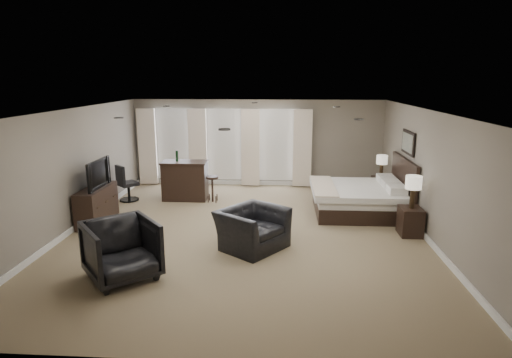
# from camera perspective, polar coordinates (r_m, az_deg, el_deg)

# --- Properties ---
(room) EXTENTS (7.60, 8.60, 2.64)m
(room) POSITION_cam_1_polar(r_m,az_deg,el_deg) (8.83, -1.46, 0.68)
(room) COLOR #806F51
(room) RESTS_ON ground
(window_bay) EXTENTS (5.25, 0.20, 2.30)m
(window_bay) POSITION_cam_1_polar(r_m,az_deg,el_deg) (12.97, -4.26, 4.33)
(window_bay) COLOR silver
(window_bay) RESTS_ON room
(bed) EXTENTS (2.16, 2.06, 1.37)m
(bed) POSITION_cam_1_polar(r_m,az_deg,el_deg) (10.64, 13.32, -0.87)
(bed) COLOR silver
(bed) RESTS_ON ground
(nightstand_near) EXTENTS (0.44, 0.54, 0.59)m
(nightstand_near) POSITION_cam_1_polar(r_m,az_deg,el_deg) (9.59, 19.88, -5.34)
(nightstand_near) COLOR black
(nightstand_near) RESTS_ON ground
(nightstand_far) EXTENTS (0.43, 0.52, 0.57)m
(nightstand_far) POSITION_cam_1_polar(r_m,az_deg,el_deg) (12.29, 16.22, -1.07)
(nightstand_far) COLOR black
(nightstand_far) RESTS_ON ground
(lamp_near) EXTENTS (0.33, 0.33, 0.69)m
(lamp_near) POSITION_cam_1_polar(r_m,az_deg,el_deg) (9.41, 20.18, -1.66)
(lamp_near) COLOR beige
(lamp_near) RESTS_ON nightstand_near
(lamp_far) EXTENTS (0.30, 0.30, 0.62)m
(lamp_far) POSITION_cam_1_polar(r_m,az_deg,el_deg) (12.16, 16.40, 1.63)
(lamp_far) COLOR beige
(lamp_far) RESTS_ON nightstand_far
(wall_art) EXTENTS (0.04, 0.96, 0.56)m
(wall_art) POSITION_cam_1_polar(r_m,az_deg,el_deg) (10.68, 19.58, 4.60)
(wall_art) COLOR slate
(wall_art) RESTS_ON room
(dresser) EXTENTS (0.45, 1.40, 0.81)m
(dresser) POSITION_cam_1_polar(r_m,az_deg,el_deg) (10.42, -20.45, -3.26)
(dresser) COLOR black
(dresser) RESTS_ON ground
(tv) EXTENTS (0.65, 1.12, 0.15)m
(tv) POSITION_cam_1_polar(r_m,az_deg,el_deg) (10.30, -20.67, -0.69)
(tv) COLOR black
(tv) RESTS_ON dresser
(armchair_near) EXTENTS (1.35, 1.43, 1.05)m
(armchair_near) POSITION_cam_1_polar(r_m,az_deg,el_deg) (8.29, -0.50, -5.77)
(armchair_near) COLOR black
(armchair_near) RESTS_ON ground
(armchair_far) EXTENTS (1.44, 1.43, 1.08)m
(armchair_far) POSITION_cam_1_polar(r_m,az_deg,el_deg) (7.39, -17.50, -8.71)
(armchair_far) COLOR black
(armchair_far) RESTS_ON ground
(bar_counter) EXTENTS (1.22, 0.63, 1.06)m
(bar_counter) POSITION_cam_1_polar(r_m,az_deg,el_deg) (11.70, -9.43, -0.18)
(bar_counter) COLOR black
(bar_counter) RESTS_ON ground
(bar_stool_left) EXTENTS (0.45, 0.45, 0.85)m
(bar_stool_left) POSITION_cam_1_polar(r_m,az_deg,el_deg) (12.61, -10.19, 0.27)
(bar_stool_left) COLOR black
(bar_stool_left) RESTS_ON ground
(bar_stool_right) EXTENTS (0.43, 0.43, 0.69)m
(bar_stool_right) POSITION_cam_1_polar(r_m,az_deg,el_deg) (11.43, -5.83, -1.34)
(bar_stool_right) COLOR black
(bar_stool_right) RESTS_ON ground
(desk_chair) EXTENTS (0.71, 0.71, 0.99)m
(desk_chair) POSITION_cam_1_polar(r_m,az_deg,el_deg) (11.93, -16.68, -0.48)
(desk_chair) COLOR black
(desk_chair) RESTS_ON ground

